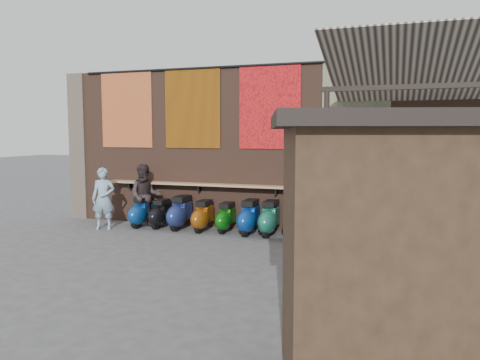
% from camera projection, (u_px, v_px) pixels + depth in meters
% --- Properties ---
extents(ground, '(70.00, 70.00, 0.00)m').
position_uv_depth(ground, '(221.00, 255.00, 9.14)').
color(ground, '#474749').
rests_on(ground, ground).
extents(brick_wall, '(10.00, 0.40, 4.00)m').
position_uv_depth(brick_wall, '(260.00, 148.00, 11.48)').
color(brick_wall, brown).
rests_on(brick_wall, ground).
extents(pier_left, '(0.50, 0.50, 4.00)m').
position_uv_depth(pier_left, '(82.00, 147.00, 13.14)').
color(pier_left, '#4C4238').
rests_on(pier_left, ground).
extents(eating_counter, '(8.00, 0.32, 0.05)m').
position_uv_depth(eating_counter, '(255.00, 186.00, 11.22)').
color(eating_counter, '#9E7A51').
rests_on(eating_counter, brick_wall).
extents(shelf_box, '(0.58, 0.31, 0.25)m').
position_uv_depth(shelf_box, '(332.00, 183.00, 10.60)').
color(shelf_box, white).
rests_on(shelf_box, eating_counter).
extents(tapestry_redgold, '(1.50, 0.02, 2.00)m').
position_uv_depth(tapestry_redgold, '(127.00, 109.00, 12.33)').
color(tapestry_redgold, maroon).
rests_on(tapestry_redgold, brick_wall).
extents(tapestry_sun, '(1.50, 0.02, 2.00)m').
position_uv_depth(tapestry_sun, '(192.00, 108.00, 11.72)').
color(tapestry_sun, '#BD650B').
rests_on(tapestry_sun, brick_wall).
extents(tapestry_orange, '(1.50, 0.02, 2.00)m').
position_uv_depth(tapestry_orange, '(269.00, 107.00, 11.08)').
color(tapestry_orange, red).
rests_on(tapestry_orange, brick_wall).
extents(tapestry_multi, '(1.50, 0.02, 2.00)m').
position_uv_depth(tapestry_multi, '(356.00, 105.00, 10.45)').
color(tapestry_multi, navy).
rests_on(tapestry_multi, brick_wall).
extents(hang_rail, '(9.50, 0.06, 0.06)m').
position_uv_depth(hang_rail, '(257.00, 65.00, 11.07)').
color(hang_rail, black).
rests_on(hang_rail, brick_wall).
extents(scooter_stool_0, '(0.36, 0.80, 0.76)m').
position_uv_depth(scooter_stool_0, '(142.00, 212.00, 11.89)').
color(scooter_stool_0, navy).
rests_on(scooter_stool_0, ground).
extents(scooter_stool_1, '(0.33, 0.74, 0.71)m').
position_uv_depth(scooter_stool_1, '(161.00, 214.00, 11.76)').
color(scooter_stool_1, black).
rests_on(scooter_stool_1, ground).
extents(scooter_stool_2, '(0.39, 0.86, 0.82)m').
position_uv_depth(scooter_stool_2, '(180.00, 213.00, 11.57)').
color(scooter_stool_2, navy).
rests_on(scooter_stool_2, ground).
extents(scooter_stool_3, '(0.35, 0.78, 0.75)m').
position_uv_depth(scooter_stool_3, '(203.00, 216.00, 11.33)').
color(scooter_stool_3, '#84420C').
rests_on(scooter_stool_3, ground).
extents(scooter_stool_4, '(0.33, 0.74, 0.71)m').
position_uv_depth(scooter_stool_4, '(226.00, 218.00, 11.24)').
color(scooter_stool_4, '#0C570D').
rests_on(scooter_stool_4, ground).
extents(scooter_stool_5, '(0.38, 0.85, 0.81)m').
position_uv_depth(scooter_stool_5, '(249.00, 217.00, 10.96)').
color(scooter_stool_5, navy).
rests_on(scooter_stool_5, ground).
extents(scooter_stool_6, '(0.38, 0.85, 0.81)m').
position_uv_depth(scooter_stool_6, '(270.00, 218.00, 10.83)').
color(scooter_stool_6, '#196750').
rests_on(scooter_stool_6, ground).
extents(scooter_stool_7, '(0.40, 0.88, 0.84)m').
position_uv_depth(scooter_stool_7, '(295.00, 220.00, 10.61)').
color(scooter_stool_7, maroon).
rests_on(scooter_stool_7, ground).
extents(scooter_stool_8, '(0.36, 0.79, 0.76)m').
position_uv_depth(scooter_stool_8, '(320.00, 223.00, 10.47)').
color(scooter_stool_8, '#11551F').
rests_on(scooter_stool_8, ground).
extents(scooter_stool_9, '(0.33, 0.73, 0.69)m').
position_uv_depth(scooter_stool_9, '(346.00, 226.00, 10.27)').
color(scooter_stool_9, '#141348').
rests_on(scooter_stool_9, ground).
extents(scooter_stool_10, '(0.39, 0.87, 0.82)m').
position_uv_depth(scooter_stool_10, '(376.00, 224.00, 10.13)').
color(scooter_stool_10, maroon).
rests_on(scooter_stool_10, ground).
extents(diner_left, '(0.65, 0.54, 1.53)m').
position_uv_depth(diner_left, '(103.00, 199.00, 11.54)').
color(diner_left, '#7EA1B8').
rests_on(diner_left, ground).
extents(diner_right, '(0.96, 0.87, 1.60)m').
position_uv_depth(diner_right, '(145.00, 196.00, 11.81)').
color(diner_right, '#2C2224').
rests_on(diner_right, ground).
extents(shopper_navy, '(1.12, 0.69, 1.77)m').
position_uv_depth(shopper_navy, '(408.00, 216.00, 8.41)').
color(shopper_navy, '#171D34').
rests_on(shopper_navy, ground).
extents(shopper_tan, '(0.81, 0.91, 1.57)m').
position_uv_depth(shopper_tan, '(374.00, 220.00, 8.52)').
color(shopper_tan, '#817152').
rests_on(shopper_tan, ground).
extents(market_stall, '(2.60, 2.22, 2.41)m').
position_uv_depth(market_stall, '(415.00, 266.00, 4.08)').
color(market_stall, black).
rests_on(market_stall, ground).
extents(stall_roof, '(2.92, 2.53, 0.12)m').
position_uv_depth(stall_roof, '(420.00, 121.00, 3.95)').
color(stall_roof, black).
rests_on(stall_roof, market_stall).
extents(stall_sign, '(1.16, 0.37, 0.50)m').
position_uv_depth(stall_sign, '(390.00, 193.00, 4.88)').
color(stall_sign, gold).
rests_on(stall_sign, market_stall).
extents(stall_shelf, '(1.80, 0.61, 0.06)m').
position_uv_depth(stall_shelf, '(387.00, 273.00, 4.97)').
color(stall_shelf, '#473321').
rests_on(stall_shelf, market_stall).
extents(awning_canvas, '(3.20, 3.28, 0.97)m').
position_uv_depth(awning_canvas, '(417.00, 68.00, 8.52)').
color(awning_canvas, beige).
rests_on(awning_canvas, brick_wall).
extents(awning_ledger, '(3.30, 0.08, 0.12)m').
position_uv_depth(awning_ledger, '(415.00, 59.00, 9.98)').
color(awning_ledger, '#33261C').
rests_on(awning_ledger, brick_wall).
extents(awning_header, '(3.00, 0.08, 0.08)m').
position_uv_depth(awning_header, '(419.00, 87.00, 7.15)').
color(awning_header, black).
rests_on(awning_header, awning_post_left).
extents(awning_post_left, '(0.09, 0.09, 3.10)m').
position_uv_depth(awning_post_left, '(325.00, 183.00, 7.75)').
color(awning_post_left, black).
rests_on(awning_post_left, ground).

